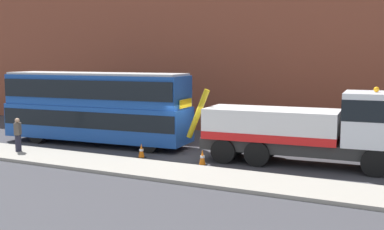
{
  "coord_description": "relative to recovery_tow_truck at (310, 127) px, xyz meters",
  "views": [
    {
      "loc": [
        10.26,
        -21.37,
        4.94
      ],
      "look_at": [
        -0.22,
        -0.06,
        2.0
      ],
      "focal_mm": 44.06,
      "sensor_mm": 36.0,
      "label": 1
    }
  ],
  "objects": [
    {
      "name": "ground_plane",
      "position": [
        -5.76,
        0.02,
        -1.76
      ],
      "size": [
        120.0,
        120.0,
        0.0
      ],
      "primitive_type": "plane",
      "color": "#38383D"
    },
    {
      "name": "near_kerb",
      "position": [
        -5.76,
        -4.18,
        -1.68
      ],
      "size": [
        60.0,
        2.8,
        0.15
      ],
      "primitive_type": "cube",
      "color": "gray",
      "rests_on": "ground_plane"
    },
    {
      "name": "building_facade",
      "position": [
        -5.76,
        7.72,
        6.31
      ],
      "size": [
        60.0,
        1.5,
        16.0
      ],
      "color": "brown",
      "rests_on": "ground_plane"
    },
    {
      "name": "recovery_tow_truck",
      "position": [
        0.0,
        0.0,
        0.0
      ],
      "size": [
        10.22,
        3.26,
        3.67
      ],
      "rotation": [
        0.0,
        0.0,
        0.07
      ],
      "color": "#2D2D2D",
      "rests_on": "ground_plane"
    },
    {
      "name": "double_decker_bus",
      "position": [
        -12.04,
        -0.03,
        0.47
      ],
      "size": [
        11.16,
        3.32,
        4.06
      ],
      "rotation": [
        0.0,
        0.0,
        0.07
      ],
      "color": "#19479E",
      "rests_on": "ground_plane"
    },
    {
      "name": "pedestrian_onlooker",
      "position": [
        -13.87,
        -4.07,
        -0.77
      ],
      "size": [
        0.41,
        0.47,
        1.71
      ],
      "rotation": [
        0.0,
        0.0,
        0.46
      ],
      "color": "#232333",
      "rests_on": "near_kerb"
    },
    {
      "name": "traffic_cone_near_bus",
      "position": [
        -7.76,
        -2.06,
        -1.42
      ],
      "size": [
        0.36,
        0.36,
        0.72
      ],
      "color": "orange",
      "rests_on": "ground_plane"
    },
    {
      "name": "traffic_cone_midway",
      "position": [
        -4.41,
        -2.17,
        -1.42
      ],
      "size": [
        0.36,
        0.36,
        0.72
      ],
      "color": "orange",
      "rests_on": "ground_plane"
    }
  ]
}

